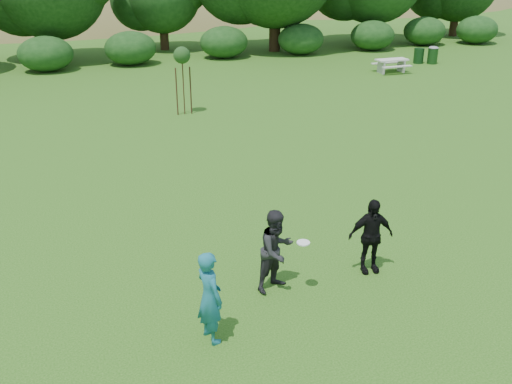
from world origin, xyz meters
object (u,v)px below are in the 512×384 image
trash_can_lidded (433,55)px  player_grey (277,250)px  sapling (182,57)px  player_teal (210,297)px  player_black (371,236)px  trash_can_near (419,56)px  picnic_table (392,63)px

trash_can_lidded → player_grey: bearing=-131.7°
sapling → player_teal: bearing=-100.7°
player_teal → player_black: bearing=-88.8°
player_black → player_grey: bearing=-173.1°
player_grey → trash_can_near: size_ratio=1.98×
player_teal → picnic_table: bearing=-54.3°
player_black → trash_can_lidded: size_ratio=1.64×
trash_can_near → player_teal: bearing=-131.1°
player_black → trash_can_lidded: 25.56m
picnic_table → trash_can_lidded: trash_can_lidded is taller
sapling → trash_can_lidded: sapling is taller
trash_can_near → trash_can_lidded: size_ratio=0.86×
player_black → sapling: sapling is taller
player_black → trash_can_near: (15.01, 20.53, -0.41)m
player_teal → player_black: 4.09m
player_black → trash_can_lidded: player_black is taller
player_grey → player_teal: bearing=-168.6°
player_teal → trash_can_near: 28.81m
trash_can_near → picnic_table: bearing=-148.4°
player_grey → sapling: 14.03m
player_grey → sapling: size_ratio=0.63×
sapling → player_black: bearing=-85.7°
trash_can_near → sapling: size_ratio=0.32×
sapling → picnic_table: sapling is taller
trash_can_lidded → sapling: bearing=-159.7°
player_teal → picnic_table: player_teal is taller
player_grey → player_black: (2.18, -0.02, -0.03)m
player_teal → picnic_table: size_ratio=1.00×
player_black → picnic_table: bearing=64.7°
trash_can_near → player_black: bearing=-126.2°
sapling → trash_can_near: bearing=22.4°
sapling → picnic_table: size_ratio=1.58×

